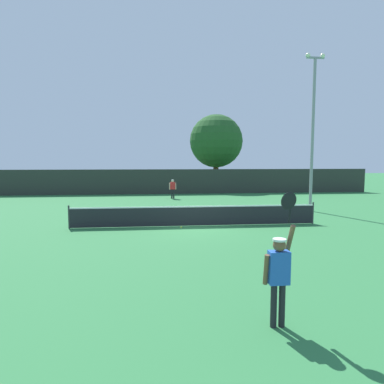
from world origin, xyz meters
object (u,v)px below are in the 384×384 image
large_tree (216,141)px  player_receiving (173,187)px  player_serving (279,269)px  light_pole (313,124)px  parked_car_near (104,182)px  tennis_ball (181,227)px  parked_car_mid (194,182)px  parked_car_far (230,180)px

large_tree → player_receiving: bearing=-120.9°
player_serving → light_pole: bearing=62.5°
player_serving → parked_car_near: (-8.05, 30.09, -0.34)m
player_receiving → tennis_ball: (-0.11, -11.73, -0.90)m
light_pole → parked_car_near: 22.85m
large_tree → parked_car_mid: 4.98m
tennis_ball → parked_car_mid: (2.76, 20.64, 0.74)m
light_pole → large_tree: light_pole is taller
large_tree → parked_car_far: size_ratio=1.81×
parked_car_near → player_serving: bearing=-82.1°
player_receiving → tennis_ball: bearing=89.5°
player_receiving → tennis_ball: 11.76m
light_pole → tennis_ball: bearing=-152.5°
parked_car_mid → parked_car_far: size_ratio=1.00×
tennis_ball → parked_car_mid: 20.83m
tennis_ball → player_serving: bearing=-82.7°
player_receiving → light_pole: (8.14, -7.43, 4.35)m
player_serving → parked_car_near: player_serving is taller
parked_car_mid → player_receiving: bearing=-114.2°
tennis_ball → large_tree: bearing=75.7°
large_tree → parked_car_near: bearing=176.5°
player_receiving → parked_car_mid: 9.30m
light_pole → player_serving: bearing=-117.5°
tennis_ball → parked_car_near: bearing=108.2°
large_tree → light_pole: bearing=-78.8°
parked_car_far → player_serving: bearing=-93.6°
large_tree → parked_car_far: (2.25, 3.33, -4.35)m
player_serving → parked_car_far: bearing=79.3°
player_serving → tennis_ball: size_ratio=37.31×
parked_car_near → parked_car_far: (14.24, 2.61, 0.00)m
player_serving → parked_car_mid: size_ratio=0.57×
player_serving → player_receiving: size_ratio=1.65×
player_serving → player_receiving: 21.02m
player_receiving → parked_car_far: 13.78m
player_receiving → parked_car_far: size_ratio=0.35×
tennis_ball → parked_car_far: 24.57m
light_pole → parked_car_near: size_ratio=2.14×
parked_car_far → parked_car_near: bearing=-162.5°
light_pole → parked_car_mid: light_pole is taller
player_receiving → parked_car_near: bearing=-52.5°
player_serving → large_tree: (3.94, 29.36, 4.01)m
player_serving → light_pole: size_ratio=0.27×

